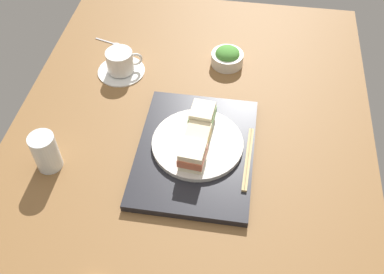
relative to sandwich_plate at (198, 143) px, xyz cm
name	(u,v)px	position (x,y,z in cm)	size (l,w,h in cm)	color
ground_plane	(188,145)	(2.40, 2.90, -4.21)	(140.00, 100.00, 3.00)	brown
serving_tray	(195,152)	(-1.48, 0.31, -1.68)	(39.75, 30.16, 2.06)	black
sandwich_plate	(198,143)	(0.00, 0.00, 0.00)	(23.96, 23.96, 1.30)	silver
sandwich_near	(193,155)	(-6.82, 0.30, 3.52)	(7.74, 6.88, 5.74)	#EFE5C1
sandwich_middle	(198,136)	(0.00, 0.00, 2.84)	(7.41, 6.59, 4.37)	beige
sandwich_far	(202,116)	(6.82, -0.30, 3.42)	(7.69, 7.00, 5.54)	#EFE5C1
salad_bowl	(227,57)	(36.42, -4.25, 0.00)	(10.08, 10.08, 6.02)	silver
chopsticks_pair	(248,158)	(-2.79, -13.42, -0.30)	(20.27, 1.88, 0.70)	tan
coffee_cup	(121,63)	(27.79, 27.85, 0.56)	(14.66, 14.66, 7.47)	white
drinking_glass	(46,152)	(-10.58, 36.89, 2.65)	(6.51, 6.51, 10.71)	silver
teaspoon	(113,43)	(40.96, 34.19, -2.36)	(3.83, 9.44, 0.80)	silver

